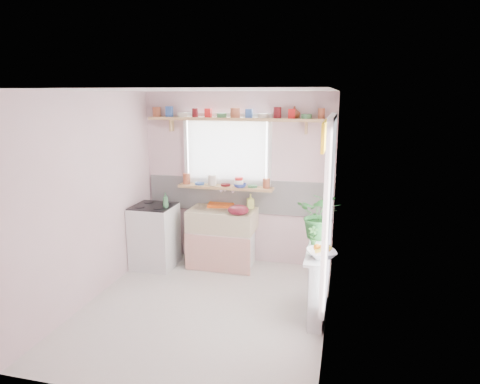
# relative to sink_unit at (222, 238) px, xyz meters

# --- Properties ---
(room) EXTENTS (3.20, 3.20, 3.20)m
(room) POSITION_rel_sink_unit_xyz_m (0.81, -0.43, 0.94)
(room) COLOR silver
(room) RESTS_ON ground
(sink_unit) EXTENTS (0.95, 0.65, 1.11)m
(sink_unit) POSITION_rel_sink_unit_xyz_m (0.00, 0.00, 0.00)
(sink_unit) COLOR white
(sink_unit) RESTS_ON ground
(cooker) EXTENTS (0.58, 0.58, 0.93)m
(cooker) POSITION_rel_sink_unit_xyz_m (-0.95, -0.24, 0.03)
(cooker) COLOR white
(cooker) RESTS_ON ground
(radiator_ledge) EXTENTS (0.22, 0.95, 0.78)m
(radiator_ledge) POSITION_rel_sink_unit_xyz_m (1.45, -1.09, -0.03)
(radiator_ledge) COLOR white
(radiator_ledge) RESTS_ON ground
(windowsill) EXTENTS (1.40, 0.22, 0.04)m
(windowsill) POSITION_rel_sink_unit_xyz_m (-0.00, 0.19, 0.71)
(windowsill) COLOR tan
(windowsill) RESTS_ON room
(pine_shelf) EXTENTS (2.52, 0.24, 0.04)m
(pine_shelf) POSITION_rel_sink_unit_xyz_m (0.15, 0.18, 1.69)
(pine_shelf) COLOR tan
(pine_shelf) RESTS_ON room
(shelf_crockery) EXTENTS (2.47, 0.11, 0.12)m
(shelf_crockery) POSITION_rel_sink_unit_xyz_m (0.13, 0.18, 1.76)
(shelf_crockery) COLOR #A55133
(shelf_crockery) RESTS_ON pine_shelf
(sill_crockery) EXTENTS (1.35, 0.11, 0.12)m
(sill_crockery) POSITION_rel_sink_unit_xyz_m (-0.02, 0.19, 0.78)
(sill_crockery) COLOR #A55133
(sill_crockery) RESTS_ON windowsill
(dish_tray) EXTENTS (0.43, 0.35, 0.04)m
(dish_tray) POSITION_rel_sink_unit_xyz_m (-0.07, 0.21, 0.44)
(dish_tray) COLOR #F35C15
(dish_tray) RESTS_ON sink_unit
(colander) EXTENTS (0.38, 0.38, 0.13)m
(colander) POSITION_rel_sink_unit_xyz_m (0.29, -0.19, 0.49)
(colander) COLOR #590F1B
(colander) RESTS_ON sink_unit
(jade_plant) EXTENTS (0.60, 0.55, 0.57)m
(jade_plant) POSITION_rel_sink_unit_xyz_m (1.42, -0.69, 0.63)
(jade_plant) COLOR #2C6E30
(jade_plant) RESTS_ON radiator_ledge
(fruit_bowl) EXTENTS (0.39, 0.39, 0.08)m
(fruit_bowl) POSITION_rel_sink_unit_xyz_m (1.48, -1.32, 0.38)
(fruit_bowl) COLOR silver
(fruit_bowl) RESTS_ON radiator_ledge
(herb_pot) EXTENTS (0.12, 0.09, 0.22)m
(herb_pot) POSITION_rel_sink_unit_xyz_m (1.36, -0.95, 0.45)
(herb_pot) COLOR #326F2C
(herb_pot) RESTS_ON radiator_ledge
(soap_bottle_sink) EXTENTS (0.12, 0.13, 0.21)m
(soap_bottle_sink) POSITION_rel_sink_unit_xyz_m (0.37, 0.17, 0.52)
(soap_bottle_sink) COLOR #CACE5B
(soap_bottle_sink) RESTS_ON sink_unit
(sill_cup) EXTENTS (0.14, 0.14, 0.11)m
(sill_cup) POSITION_rel_sink_unit_xyz_m (0.21, 0.13, 0.78)
(sill_cup) COLOR white
(sill_cup) RESTS_ON windowsill
(sill_bowl) EXTENTS (0.22, 0.22, 0.06)m
(sill_bowl) POSITION_rel_sink_unit_xyz_m (0.23, 0.13, 0.76)
(sill_bowl) COLOR #374CB4
(sill_bowl) RESTS_ON windowsill
(shelf_vase) EXTENTS (0.19, 0.19, 0.16)m
(shelf_vase) POSITION_rel_sink_unit_xyz_m (0.97, 0.24, 1.79)
(shelf_vase) COLOR brown
(shelf_vase) RESTS_ON pine_shelf
(cooker_bottle) EXTENTS (0.09, 0.09, 0.21)m
(cooker_bottle) POSITION_rel_sink_unit_xyz_m (-0.73, -0.31, 0.59)
(cooker_bottle) COLOR #3B7648
(cooker_bottle) RESTS_ON cooker
(fruit) EXTENTS (0.20, 0.14, 0.10)m
(fruit) POSITION_rel_sink_unit_xyz_m (1.49, -1.31, 0.44)
(fruit) COLOR orange
(fruit) RESTS_ON fruit_bowl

